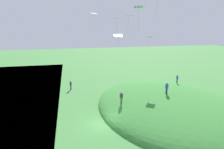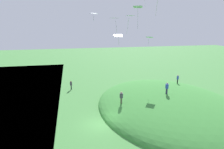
{
  "view_description": "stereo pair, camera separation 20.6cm",
  "coord_description": "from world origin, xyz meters",
  "px_view_note": "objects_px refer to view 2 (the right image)",
  "views": [
    {
      "loc": [
        -3.61,
        -22.8,
        12.39
      ],
      "look_at": [
        2.36,
        4.69,
        5.18
      ],
      "focal_mm": 32.28,
      "sensor_mm": 36.0,
      "label": 1
    },
    {
      "loc": [
        -3.41,
        -22.84,
        12.39
      ],
      "look_at": [
        2.36,
        4.69,
        5.18
      ],
      "focal_mm": 32.28,
      "sensor_mm": 36.0,
      "label": 2
    }
  ],
  "objects_px": {
    "person_walking_path": "(121,96)",
    "person_near_shore": "(71,84)",
    "kite_11": "(94,14)",
    "kite_10": "(114,19)",
    "kite_7": "(130,17)",
    "kite_15": "(138,8)",
    "kite_1": "(149,38)",
    "kite_14": "(118,36)",
    "person_watching_kites": "(167,87)",
    "person_with_child": "(178,78)"
  },
  "relations": [
    {
      "from": "person_near_shore",
      "to": "kite_7",
      "type": "distance_m",
      "value": 18.83
    },
    {
      "from": "kite_1",
      "to": "person_near_shore",
      "type": "bearing_deg",
      "value": 163.54
    },
    {
      "from": "kite_7",
      "to": "person_near_shore",
      "type": "bearing_deg",
      "value": 122.47
    },
    {
      "from": "kite_11",
      "to": "person_watching_kites",
      "type": "bearing_deg",
      "value": -23.34
    },
    {
      "from": "kite_7",
      "to": "kite_11",
      "type": "bearing_deg",
      "value": 125.22
    },
    {
      "from": "person_watching_kites",
      "to": "kite_15",
      "type": "height_order",
      "value": "kite_15"
    },
    {
      "from": "person_near_shore",
      "to": "kite_1",
      "type": "xyz_separation_m",
      "value": [
        13.83,
        -4.09,
        8.82
      ]
    },
    {
      "from": "kite_14",
      "to": "kite_15",
      "type": "height_order",
      "value": "kite_15"
    },
    {
      "from": "kite_1",
      "to": "kite_7",
      "type": "height_order",
      "value": "kite_7"
    },
    {
      "from": "kite_1",
      "to": "kite_14",
      "type": "xyz_separation_m",
      "value": [
        -6.94,
        -5.43,
        0.72
      ]
    },
    {
      "from": "person_walking_path",
      "to": "person_watching_kites",
      "type": "bearing_deg",
      "value": 137.7
    },
    {
      "from": "kite_11",
      "to": "person_near_shore",
      "type": "bearing_deg",
      "value": 120.06
    },
    {
      "from": "kite_10",
      "to": "kite_11",
      "type": "height_order",
      "value": "kite_11"
    },
    {
      "from": "person_walking_path",
      "to": "person_near_shore",
      "type": "relative_size",
      "value": 1.0
    },
    {
      "from": "kite_1",
      "to": "kite_10",
      "type": "height_order",
      "value": "kite_10"
    },
    {
      "from": "kite_1",
      "to": "kite_15",
      "type": "distance_m",
      "value": 15.19
    },
    {
      "from": "kite_14",
      "to": "person_with_child",
      "type": "bearing_deg",
      "value": 19.45
    },
    {
      "from": "person_watching_kites",
      "to": "person_near_shore",
      "type": "xyz_separation_m",
      "value": [
        -14.11,
        11.09,
        -2.03
      ]
    },
    {
      "from": "person_watching_kites",
      "to": "kite_14",
      "type": "relative_size",
      "value": 1.09
    },
    {
      "from": "person_watching_kites",
      "to": "person_walking_path",
      "type": "height_order",
      "value": "person_watching_kites"
    },
    {
      "from": "person_walking_path",
      "to": "kite_1",
      "type": "distance_m",
      "value": 12.84
    },
    {
      "from": "kite_11",
      "to": "kite_14",
      "type": "height_order",
      "value": "kite_11"
    },
    {
      "from": "person_near_shore",
      "to": "kite_11",
      "type": "relative_size",
      "value": 1.24
    },
    {
      "from": "person_watching_kites",
      "to": "person_walking_path",
      "type": "distance_m",
      "value": 7.34
    },
    {
      "from": "person_near_shore",
      "to": "kite_11",
      "type": "bearing_deg",
      "value": 4.71
    },
    {
      "from": "kite_1",
      "to": "kite_15",
      "type": "relative_size",
      "value": 0.84
    },
    {
      "from": "person_watching_kites",
      "to": "person_walking_path",
      "type": "xyz_separation_m",
      "value": [
        -7.27,
        -0.79,
        -0.64
      ]
    },
    {
      "from": "person_near_shore",
      "to": "kite_10",
      "type": "xyz_separation_m",
      "value": [
        5.71,
        -12.35,
        11.8
      ]
    },
    {
      "from": "person_with_child",
      "to": "kite_14",
      "type": "height_order",
      "value": "kite_14"
    },
    {
      "from": "kite_1",
      "to": "kite_15",
      "type": "xyz_separation_m",
      "value": [
        -6.74,
        -13.04,
        3.91
      ]
    },
    {
      "from": "kite_14",
      "to": "person_watching_kites",
      "type": "bearing_deg",
      "value": -12.34
    },
    {
      "from": "person_watching_kites",
      "to": "person_with_child",
      "type": "height_order",
      "value": "person_watching_kites"
    },
    {
      "from": "kite_1",
      "to": "person_walking_path",
      "type": "bearing_deg",
      "value": -131.89
    },
    {
      "from": "person_near_shore",
      "to": "kite_7",
      "type": "height_order",
      "value": "kite_7"
    },
    {
      "from": "kite_1",
      "to": "kite_10",
      "type": "bearing_deg",
      "value": -134.5
    },
    {
      "from": "person_walking_path",
      "to": "kite_10",
      "type": "xyz_separation_m",
      "value": [
        -1.13,
        -0.47,
        10.41
      ]
    },
    {
      "from": "kite_1",
      "to": "kite_14",
      "type": "bearing_deg",
      "value": -141.99
    },
    {
      "from": "person_walking_path",
      "to": "kite_10",
      "type": "bearing_deg",
      "value": -26.01
    },
    {
      "from": "person_near_shore",
      "to": "kite_11",
      "type": "distance_m",
      "value": 14.81
    },
    {
      "from": "person_with_child",
      "to": "person_near_shore",
      "type": "relative_size",
      "value": 0.94
    },
    {
      "from": "kite_7",
      "to": "kite_10",
      "type": "height_order",
      "value": "kite_7"
    },
    {
      "from": "kite_10",
      "to": "kite_15",
      "type": "distance_m",
      "value": 5.06
    },
    {
      "from": "person_watching_kites",
      "to": "kite_7",
      "type": "height_order",
      "value": "kite_7"
    },
    {
      "from": "person_walking_path",
      "to": "kite_14",
      "type": "xyz_separation_m",
      "value": [
        0.05,
        2.37,
        8.16
      ]
    },
    {
      "from": "kite_15",
      "to": "person_with_child",
      "type": "bearing_deg",
      "value": 44.52
    },
    {
      "from": "kite_14",
      "to": "kite_7",
      "type": "bearing_deg",
      "value": -71.98
    },
    {
      "from": "kite_1",
      "to": "kite_11",
      "type": "height_order",
      "value": "kite_11"
    },
    {
      "from": "person_watching_kites",
      "to": "kite_10",
      "type": "xyz_separation_m",
      "value": [
        -8.4,
        -1.26,
        9.77
      ]
    },
    {
      "from": "kite_7",
      "to": "kite_15",
      "type": "bearing_deg",
      "value": -97.73
    },
    {
      "from": "kite_14",
      "to": "person_near_shore",
      "type": "bearing_deg",
      "value": 125.91
    }
  ]
}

